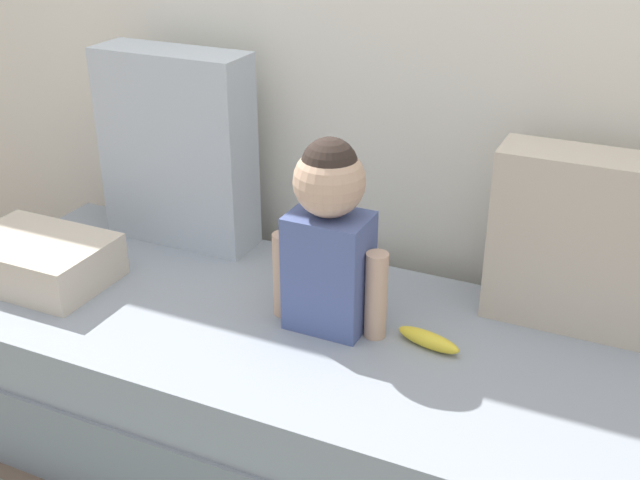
{
  "coord_description": "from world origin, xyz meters",
  "views": [
    {
      "loc": [
        0.74,
        -1.56,
        1.5
      ],
      "look_at": [
        0.01,
        0.0,
        0.66
      ],
      "focal_mm": 44.45,
      "sensor_mm": 36.0,
      "label": 1
    }
  ],
  "objects_px": {
    "folded_blanket": "(39,260)",
    "banana": "(428,340)",
    "throw_pillow_right": "(589,243)",
    "couch": "(316,393)",
    "throw_pillow_left": "(178,148)",
    "toddler": "(329,233)"
  },
  "relations": [
    {
      "from": "banana",
      "to": "couch",
      "type": "bearing_deg",
      "value": -173.28
    },
    {
      "from": "folded_blanket",
      "to": "throw_pillow_right",
      "type": "bearing_deg",
      "value": 15.99
    },
    {
      "from": "folded_blanket",
      "to": "toddler",
      "type": "bearing_deg",
      "value": 8.72
    },
    {
      "from": "toddler",
      "to": "banana",
      "type": "bearing_deg",
      "value": 1.46
    },
    {
      "from": "throw_pillow_left",
      "to": "toddler",
      "type": "bearing_deg",
      "value": -23.93
    },
    {
      "from": "throw_pillow_left",
      "to": "toddler",
      "type": "xyz_separation_m",
      "value": [
        0.62,
        -0.28,
        -0.04
      ]
    },
    {
      "from": "throw_pillow_right",
      "to": "folded_blanket",
      "type": "relative_size",
      "value": 1.19
    },
    {
      "from": "throw_pillow_left",
      "to": "throw_pillow_right",
      "type": "distance_m",
      "value": 1.2
    },
    {
      "from": "couch",
      "to": "folded_blanket",
      "type": "xyz_separation_m",
      "value": [
        -0.81,
        -0.1,
        0.27
      ]
    },
    {
      "from": "throw_pillow_left",
      "to": "throw_pillow_right",
      "type": "height_order",
      "value": "throw_pillow_left"
    },
    {
      "from": "couch",
      "to": "throw_pillow_right",
      "type": "bearing_deg",
      "value": 26.85
    },
    {
      "from": "throw_pillow_right",
      "to": "folded_blanket",
      "type": "distance_m",
      "value": 1.48
    },
    {
      "from": "couch",
      "to": "throw_pillow_right",
      "type": "relative_size",
      "value": 4.6
    },
    {
      "from": "folded_blanket",
      "to": "banana",
      "type": "bearing_deg",
      "value": 6.99
    },
    {
      "from": "throw_pillow_left",
      "to": "folded_blanket",
      "type": "bearing_deg",
      "value": -117.61
    },
    {
      "from": "banana",
      "to": "folded_blanket",
      "type": "distance_m",
      "value": 1.11
    },
    {
      "from": "throw_pillow_right",
      "to": "folded_blanket",
      "type": "bearing_deg",
      "value": -164.01
    },
    {
      "from": "folded_blanket",
      "to": "couch",
      "type": "bearing_deg",
      "value": 7.08
    },
    {
      "from": "throw_pillow_right",
      "to": "banana",
      "type": "relative_size",
      "value": 2.8
    },
    {
      "from": "throw_pillow_left",
      "to": "banana",
      "type": "xyz_separation_m",
      "value": [
        0.89,
        -0.27,
        -0.28
      ]
    },
    {
      "from": "couch",
      "to": "toddler",
      "type": "distance_m",
      "value": 0.47
    },
    {
      "from": "toddler",
      "to": "folded_blanket",
      "type": "bearing_deg",
      "value": -171.28
    }
  ]
}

